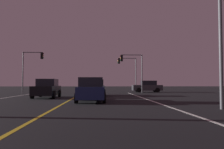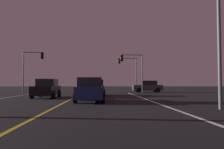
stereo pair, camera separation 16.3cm
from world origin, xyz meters
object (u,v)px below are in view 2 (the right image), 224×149
car_ahead_far (95,88)px  traffic_light_near_right (132,64)px  car_lead_same_lane (90,90)px  traffic_light_far_right (128,67)px  car_oncoming (47,89)px  street_lamp_right_near (206,8)px  traffic_light_near_left (33,63)px  car_crossing_side (148,87)px

car_ahead_far → traffic_light_near_right: bearing=-33.0°
car_lead_same_lane → traffic_light_near_right: 16.50m
car_lead_same_lane → traffic_light_far_right: traffic_light_far_right is taller
car_oncoming → street_lamp_right_near: 14.79m
traffic_light_near_left → street_lamp_right_near: street_lamp_right_near is taller
car_lead_same_lane → street_lamp_right_near: 8.95m
car_oncoming → car_ahead_far: same height
car_ahead_far → street_lamp_right_near: size_ratio=0.54×
street_lamp_right_near → car_ahead_far: bearing=-65.6°
car_oncoming → traffic_light_far_right: size_ratio=0.78×
street_lamp_right_near → traffic_light_far_right: bearing=-87.8°
car_ahead_far → car_crossing_side: same height
car_lead_same_lane → car_oncoming: bearing=41.2°
car_crossing_side → traffic_light_near_left: bearing=6.0°
car_oncoming → traffic_light_near_left: traffic_light_near_left is taller
car_ahead_far → street_lamp_right_near: street_lamp_right_near is taller
car_ahead_far → traffic_light_near_left: traffic_light_near_left is taller
car_lead_same_lane → traffic_light_far_right: 21.75m
car_oncoming → street_lamp_right_near: size_ratio=0.54×
traffic_light_near_left → street_lamp_right_near: bearing=-54.3°
car_crossing_side → traffic_light_near_right: 4.43m
traffic_light_far_right → street_lamp_right_near: street_lamp_right_near is taller
traffic_light_near_right → street_lamp_right_near: 20.49m
traffic_light_near_left → traffic_light_far_right: traffic_light_near_left is taller
car_lead_same_lane → traffic_light_far_right: size_ratio=0.78×
car_oncoming → car_lead_same_lane: same height
car_crossing_side → traffic_light_near_left: traffic_light_near_left is taller
traffic_light_near_left → traffic_light_far_right: bearing=21.9°
car_ahead_far → traffic_light_far_right: size_ratio=0.78×
traffic_light_far_right → car_crossing_side: bearing=123.8°
car_oncoming → car_ahead_far: (4.34, 3.19, 0.00)m
car_lead_same_lane → traffic_light_far_right: (5.06, 20.90, 3.25)m
car_oncoming → car_crossing_side: (11.78, 12.33, 0.00)m
car_ahead_far → street_lamp_right_near: bearing=-155.6°
traffic_light_near_right → car_oncoming: bearing=49.2°
car_lead_same_lane → street_lamp_right_near: street_lamp_right_near is taller
car_ahead_far → traffic_light_far_right: traffic_light_far_right is taller
car_lead_same_lane → street_lamp_right_near: bearing=-129.7°
car_lead_same_lane → traffic_light_far_right: bearing=-13.6°
car_oncoming → car_crossing_side: bearing=136.3°
traffic_light_near_right → traffic_light_far_right: (0.06, 5.50, 0.10)m
traffic_light_near_right → traffic_light_far_right: size_ratio=0.97×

